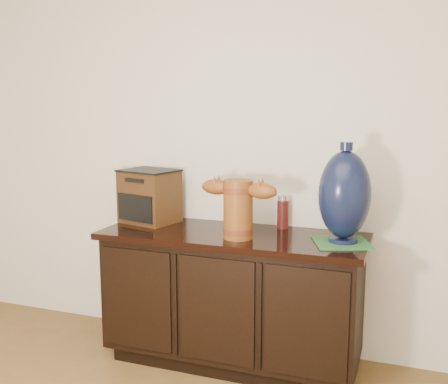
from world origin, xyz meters
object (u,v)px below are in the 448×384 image
at_px(sideboard, 232,297).
at_px(lamp_base, 345,195).
at_px(tv_radio, 149,196).
at_px(spray_can, 283,212).
at_px(terracotta_vessel, 238,206).

xyz_separation_m(sideboard, lamp_base, (0.60, -0.01, 0.62)).
distance_m(tv_radio, lamp_base, 1.17).
height_order(sideboard, spray_can, spray_can).
bearing_deg(sideboard, spray_can, 42.07).
height_order(sideboard, tv_radio, tv_radio).
relative_size(lamp_base, spray_can, 2.69).
height_order(sideboard, lamp_base, lamp_base).
bearing_deg(tv_radio, lamp_base, 9.21).
xyz_separation_m(lamp_base, spray_can, (-0.37, 0.22, -0.16)).
height_order(tv_radio, lamp_base, lamp_base).
distance_m(terracotta_vessel, spray_can, 0.36).
bearing_deg(terracotta_vessel, sideboard, 132.85).
distance_m(lamp_base, spray_can, 0.46).
bearing_deg(lamp_base, spray_can, 149.18).
bearing_deg(tv_radio, sideboard, 4.92).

